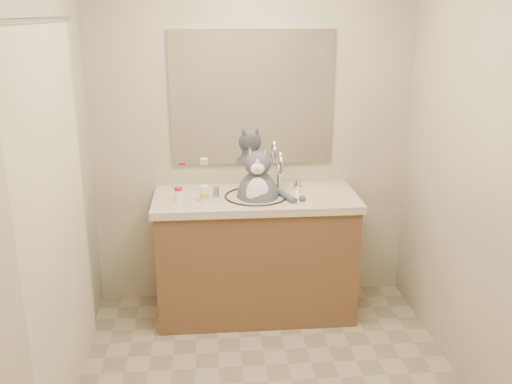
% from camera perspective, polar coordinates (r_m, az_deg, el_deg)
% --- Properties ---
extents(room, '(2.22, 2.52, 2.42)m').
position_cam_1_polar(room, '(2.73, 1.73, 0.45)').
color(room, gray).
rests_on(room, ground).
extents(vanity, '(1.34, 0.59, 1.12)m').
position_cam_1_polar(vanity, '(3.89, -0.02, -6.06)').
color(vanity, brown).
rests_on(vanity, ground).
extents(mirror, '(1.10, 0.02, 0.90)m').
position_cam_1_polar(mirror, '(3.88, -0.38, 9.35)').
color(mirror, white).
rests_on(mirror, room).
extents(shower_curtain, '(0.02, 1.30, 1.93)m').
position_cam_1_polar(shower_curtain, '(2.95, -19.25, -2.66)').
color(shower_curtain, beige).
rests_on(shower_curtain, ground).
extents(cat, '(0.39, 0.35, 0.55)m').
position_cam_1_polar(cat, '(3.71, 0.20, -0.22)').
color(cat, '#4C4D52').
rests_on(cat, vanity).
extents(pill_bottle_redcap, '(0.05, 0.05, 0.09)m').
position_cam_1_polar(pill_bottle_redcap, '(3.67, -7.75, -0.19)').
color(pill_bottle_redcap, white).
rests_on(pill_bottle_redcap, vanity).
extents(pill_bottle_orange, '(0.07, 0.07, 0.10)m').
position_cam_1_polar(pill_bottle_orange, '(3.63, -5.19, -0.19)').
color(pill_bottle_orange, white).
rests_on(pill_bottle_orange, vanity).
extents(grey_canister, '(0.05, 0.05, 0.06)m').
position_cam_1_polar(grey_canister, '(3.73, -4.02, 0.04)').
color(grey_canister, slate).
rests_on(grey_canister, vanity).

